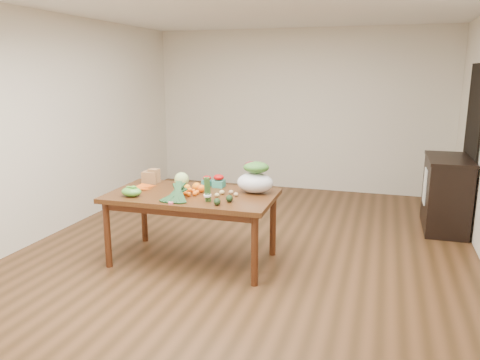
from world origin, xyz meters
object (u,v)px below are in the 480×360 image
(paper_bag, at_px, (150,176))
(kale_bunch, at_px, (175,193))
(mandarin_cluster, at_px, (190,191))
(salad_bag, at_px, (255,179))
(cabbage, at_px, (182,180))
(asparagus_bundle, at_px, (207,189))
(cabinet, at_px, (446,194))
(dining_table, at_px, (193,227))

(paper_bag, xyz_separation_m, kale_bunch, (0.60, -0.63, -0.00))
(mandarin_cluster, bearing_deg, salad_bag, 24.05)
(paper_bag, distance_m, salad_bag, 1.27)
(paper_bag, bearing_deg, cabbage, -7.62)
(paper_bag, bearing_deg, asparagus_bundle, -30.97)
(mandarin_cluster, relative_size, asparagus_bundle, 0.72)
(paper_bag, relative_size, cabbage, 1.41)
(mandarin_cluster, bearing_deg, asparagus_bundle, -36.38)
(cabbage, bearing_deg, kale_bunch, -72.11)
(mandarin_cluster, xyz_separation_m, asparagus_bundle, (0.27, -0.20, 0.09))
(cabbage, height_order, mandarin_cluster, cabbage)
(cabbage, distance_m, salad_bag, 0.85)
(asparagus_bundle, bearing_deg, mandarin_cluster, 142.61)
(cabbage, bearing_deg, cabinet, 30.32)
(dining_table, height_order, paper_bag, paper_bag)
(mandarin_cluster, height_order, asparagus_bundle, asparagus_bundle)
(dining_table, relative_size, kale_bunch, 4.33)
(cabbage, xyz_separation_m, salad_bag, (0.85, -0.02, 0.07))
(kale_bunch, bearing_deg, mandarin_cluster, 80.45)
(dining_table, xyz_separation_m, cabinet, (2.69, 1.95, 0.10))
(cabinet, relative_size, salad_bag, 2.63)
(kale_bunch, bearing_deg, dining_table, 81.90)
(cabbage, height_order, asparagus_bundle, asparagus_bundle)
(asparagus_bundle, bearing_deg, kale_bunch, -166.73)
(cabinet, distance_m, asparagus_bundle, 3.30)
(dining_table, xyz_separation_m, mandarin_cluster, (0.00, -0.05, 0.41))
(dining_table, xyz_separation_m, salad_bag, (0.62, 0.23, 0.53))
(kale_bunch, bearing_deg, cabbage, 106.89)
(asparagus_bundle, bearing_deg, cabinet, 41.26)
(cabbage, relative_size, kale_bunch, 0.40)
(asparagus_bundle, bearing_deg, paper_bag, 148.02)
(mandarin_cluster, height_order, kale_bunch, kale_bunch)
(cabbage, relative_size, asparagus_bundle, 0.65)
(mandarin_cluster, xyz_separation_m, salad_bag, (0.62, 0.28, 0.11))
(asparagus_bundle, distance_m, salad_bag, 0.59)
(salad_bag, bearing_deg, mandarin_cluster, -155.95)
(paper_bag, bearing_deg, cabinet, 26.34)
(paper_bag, height_order, cabbage, same)
(paper_bag, distance_m, mandarin_cluster, 0.73)
(paper_bag, height_order, salad_bag, salad_bag)
(cabbage, distance_m, asparagus_bundle, 0.70)
(kale_bunch, bearing_deg, cabinet, 38.82)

